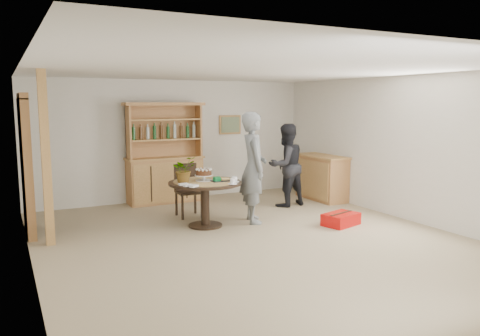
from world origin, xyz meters
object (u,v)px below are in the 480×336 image
dining_chair (187,187)px  red_suitcase (341,219)px  hutch (165,169)px  adult_person (286,165)px  teen_boy (253,168)px  dining_table (205,190)px  sideboard (322,177)px

dining_chair → red_suitcase: bearing=-38.8°
hutch → adult_person: (2.02, -1.42, 0.13)m
teen_boy → dining_table: bearing=99.6°
red_suitcase → hutch: bearing=107.9°
adult_person → red_suitcase: bearing=83.2°
sideboard → dining_table: 3.18m
adult_person → teen_boy: bearing=27.0°
teen_boy → adult_person: (1.18, 0.81, -0.13)m
hutch → dining_chair: hutch is taller
sideboard → teen_boy: 2.46m
sideboard → red_suitcase: size_ratio=1.84×
hutch → sideboard: bearing=-22.2°
teen_boy → red_suitcase: (1.20, -0.87, -0.84)m
dining_table → teen_boy: (0.85, -0.10, 0.34)m
dining_chair → teen_boy: teen_boy is taller
teen_boy → sideboard: bearing=-49.5°
dining_table → dining_chair: bearing=89.7°
hutch → teen_boy: bearing=-69.4°
dining_chair → teen_boy: (0.85, -0.93, 0.41)m
dining_chair → teen_boy: bearing=-45.1°
teen_boy → adult_person: size_ratio=1.16×
teen_boy → hutch: bearing=36.9°
red_suitcase → adult_person: bearing=75.2°
sideboard → teen_boy: teen_boy is taller
teen_boy → dining_chair: bearing=58.6°
dining_table → adult_person: adult_person is taller
hutch → red_suitcase: 3.76m
hutch → teen_boy: size_ratio=1.08×
dining_table → teen_boy: 0.92m
dining_chair → dining_table: bearing=-87.6°
hutch → teen_boy: 2.40m
teen_boy → red_suitcase: teen_boy is taller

